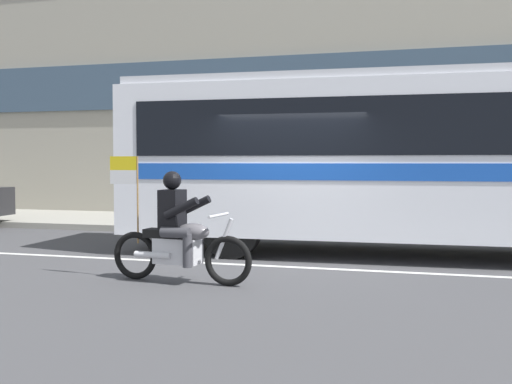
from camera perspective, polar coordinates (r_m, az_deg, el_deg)
The scene contains 7 objects.
ground_plane at distance 10.64m, azimuth 3.32°, elevation -6.37°, with size 60.00×60.00×0.00m, color #3D3D3F.
sidewalk_curb at distance 15.61m, azimuth 7.41°, elevation -3.19°, with size 28.00×3.80×0.15m, color gray.
lane_center_stripe at distance 10.06m, azimuth 2.57°, elevation -6.88°, with size 26.60×0.14×0.01m, color silver.
office_building_facade at distance 18.24m, azimuth 8.63°, elevation 15.54°, with size 28.00×0.89×11.44m.
transit_bus at distance 11.45m, azimuth 16.94°, elevation 3.62°, with size 11.59×2.96×3.22m.
motorcycle_with_rider at distance 8.75m, azimuth -7.15°, elevation -3.97°, with size 2.19×0.64×1.78m.
fire_hydrant at distance 15.03m, azimuth -5.39°, elevation -1.71°, with size 0.22×0.30×0.75m.
Camera 1 is at (2.28, -10.25, 1.69)m, focal length 43.43 mm.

